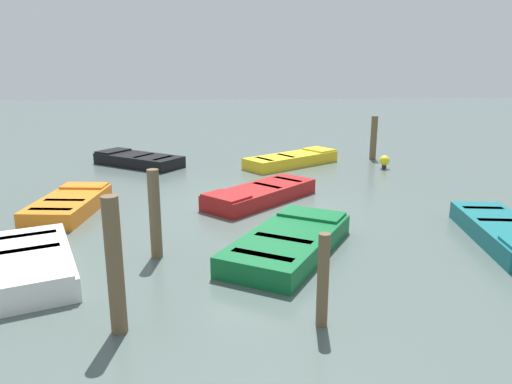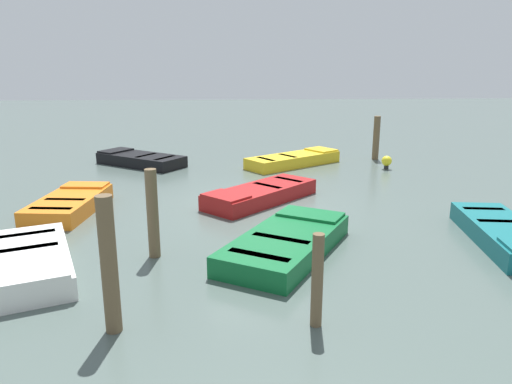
{
  "view_description": "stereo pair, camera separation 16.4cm",
  "coord_description": "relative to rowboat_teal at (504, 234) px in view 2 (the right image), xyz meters",
  "views": [
    {
      "loc": [
        -12.2,
        0.91,
        3.59
      ],
      "look_at": [
        0.0,
        0.0,
        0.35
      ],
      "focal_mm": 33.8,
      "sensor_mm": 36.0,
      "label": 1
    },
    {
      "loc": [
        -12.21,
        0.75,
        3.59
      ],
      "look_at": [
        0.0,
        0.0,
        0.35
      ],
      "focal_mm": 33.8,
      "sensor_mm": 36.0,
      "label": 2
    }
  ],
  "objects": [
    {
      "name": "mooring_piling_far_right",
      "position": [
        -2.97,
        4.46,
        0.47
      ],
      "size": [
        0.16,
        0.16,
        1.38
      ],
      "primitive_type": "cylinder",
      "color": "brown",
      "rests_on": "ground_plane"
    },
    {
      "name": "marker_buoy",
      "position": [
        7.35,
        0.06,
        0.07
      ],
      "size": [
        0.36,
        0.36,
        0.48
      ],
      "color": "#262626",
      "rests_on": "ground_plane"
    },
    {
      "name": "ground_plane",
      "position": [
        3.15,
        4.94,
        -0.22
      ],
      "size": [
        80.0,
        80.0,
        0.0
      ],
      "primitive_type": "plane",
      "color": "#4C5B56"
    },
    {
      "name": "mooring_piling_mid_right",
      "position": [
        -0.26,
        7.11,
        0.65
      ],
      "size": [
        0.22,
        0.22,
        1.73
      ],
      "primitive_type": "cylinder",
      "color": "brown",
      "rests_on": "ground_plane"
    },
    {
      "name": "mooring_piling_near_right",
      "position": [
        9.19,
        -0.1,
        0.63
      ],
      "size": [
        0.25,
        0.25,
        1.68
      ],
      "primitive_type": "cylinder",
      "color": "brown",
      "rests_on": "ground_plane"
    },
    {
      "name": "rowboat_green",
      "position": [
        -0.23,
        4.54,
        -0.0
      ],
      "size": [
        3.69,
        3.01,
        0.46
      ],
      "rotation": [
        0.0,
        0.0,
        5.75
      ],
      "color": "#0F602D",
      "rests_on": "ground_plane"
    },
    {
      "name": "rowboat_black",
      "position": [
        8.6,
        8.87,
        -0.0
      ],
      "size": [
        3.0,
        3.48,
        0.46
      ],
      "rotation": [
        0.0,
        0.0,
        0.95
      ],
      "color": "black",
      "rests_on": "ground_plane"
    },
    {
      "name": "rowboat_white",
      "position": [
        -0.93,
        9.24,
        0.0
      ],
      "size": [
        3.29,
        2.4,
        0.46
      ],
      "rotation": [
        0.0,
        0.0,
        3.52
      ],
      "color": "silver",
      "rests_on": "ground_plane"
    },
    {
      "name": "rowboat_yellow",
      "position": [
        8.23,
        3.24,
        -0.0
      ],
      "size": [
        3.08,
        3.72,
        0.46
      ],
      "rotation": [
        0.0,
        0.0,
        5.32
      ],
      "color": "gold",
      "rests_on": "ground_plane"
    },
    {
      "name": "rowboat_orange",
      "position": [
        2.8,
        9.65,
        0.0
      ],
      "size": [
        2.92,
        1.56,
        0.46
      ],
      "rotation": [
        0.0,
        0.0,
        6.18
      ],
      "color": "orange",
      "rests_on": "ground_plane"
    },
    {
      "name": "mooring_piling_mid_left",
      "position": [
        -2.95,
        7.3,
        0.76
      ],
      "size": [
        0.23,
        0.23,
        1.96
      ],
      "primitive_type": "cylinder",
      "color": "brown",
      "rests_on": "ground_plane"
    },
    {
      "name": "rowboat_red",
      "position": [
        3.46,
        4.81,
        -0.0
      ],
      "size": [
        3.29,
        3.29,
        0.46
      ],
      "rotation": [
        0.0,
        0.0,
        2.36
      ],
      "color": "maroon",
      "rests_on": "ground_plane"
    },
    {
      "name": "rowboat_teal",
      "position": [
        0.0,
        0.0,
        0.0
      ],
      "size": [
        3.44,
        1.61,
        0.46
      ],
      "rotation": [
        0.0,
        0.0,
        3.0
      ],
      "color": "#14666B",
      "rests_on": "ground_plane"
    }
  ]
}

